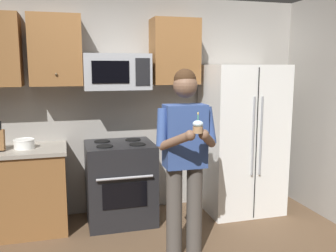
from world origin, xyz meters
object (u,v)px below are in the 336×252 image
object	(u,v)px
bowl_large_white	(24,143)
cupcake	(198,126)
oven_range	(120,182)
microwave	(116,72)
person	(185,153)
refrigerator	(242,139)

from	to	relation	value
bowl_large_white	cupcake	world-z (taller)	cupcake
oven_range	cupcake	xyz separation A→B (m)	(0.47, -1.27, 0.83)
microwave	cupcake	size ratio (longest dim) A/B	4.26
oven_range	cupcake	bearing A→B (deg)	-69.67
oven_range	bowl_large_white	xyz separation A→B (m)	(-1.01, 0.01, 0.51)
microwave	bowl_large_white	size ratio (longest dim) A/B	3.41
oven_range	bowl_large_white	distance (m)	1.13
microwave	bowl_large_white	xyz separation A→B (m)	(-1.01, -0.11, -0.75)
cupcake	person	bearing A→B (deg)	90.00
oven_range	person	xyz separation A→B (m)	(0.47, -0.94, 0.53)
person	cupcake	bearing A→B (deg)	-90.00
microwave	cupcake	xyz separation A→B (m)	(0.47, -1.39, -0.43)
microwave	cupcake	bearing A→B (deg)	-71.29
refrigerator	bowl_large_white	xyz separation A→B (m)	(-2.51, 0.05, 0.07)
bowl_large_white	person	distance (m)	1.76
refrigerator	oven_range	bearing A→B (deg)	178.50
bowl_large_white	cupcake	size ratio (longest dim) A/B	1.25
refrigerator	person	distance (m)	1.37
oven_range	refrigerator	bearing A→B (deg)	-1.50
refrigerator	person	bearing A→B (deg)	-138.74
refrigerator	person	world-z (taller)	refrigerator
refrigerator	bowl_large_white	distance (m)	2.51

